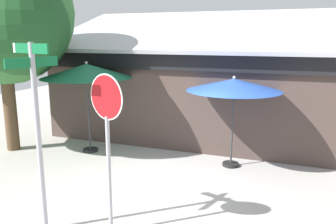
% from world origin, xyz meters
% --- Properties ---
extents(ground_plane, '(28.00, 28.00, 0.10)m').
position_xyz_m(ground_plane, '(0.00, 0.00, -0.05)').
color(ground_plane, '#ADA8A0').
extents(cafe_building, '(9.73, 4.63, 4.35)m').
position_xyz_m(cafe_building, '(-0.50, 5.02, 1.61)').
color(cafe_building, '#473833').
rests_on(cafe_building, ground).
extents(street_sign_post, '(0.95, 0.89, 3.29)m').
position_xyz_m(street_sign_post, '(-1.32, -1.93, 2.01)').
color(street_sign_post, '#A8AAB2').
rests_on(street_sign_post, ground).
extents(stop_sign, '(0.73, 0.25, 2.80)m').
position_xyz_m(stop_sign, '(-0.17, -1.61, 1.95)').
color(stop_sign, '#A8AAB2').
rests_on(stop_sign, ground).
extents(patio_umbrella_forest_green_left, '(2.63, 2.63, 2.69)m').
position_xyz_m(patio_umbrella_forest_green_left, '(-2.97, 2.07, 2.40)').
color(patio_umbrella_forest_green_left, black).
rests_on(patio_umbrella_forest_green_left, ground).
extents(patio_umbrella_royal_blue_center, '(2.44, 2.44, 2.41)m').
position_xyz_m(patio_umbrella_royal_blue_center, '(1.21, 2.34, 2.16)').
color(patio_umbrella_royal_blue_center, black).
rests_on(patio_umbrella_royal_blue_center, ground).
extents(shade_tree, '(4.45, 4.09, 6.10)m').
position_xyz_m(shade_tree, '(-5.06, 1.31, 3.96)').
color(shade_tree, brown).
rests_on(shade_tree, ground).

